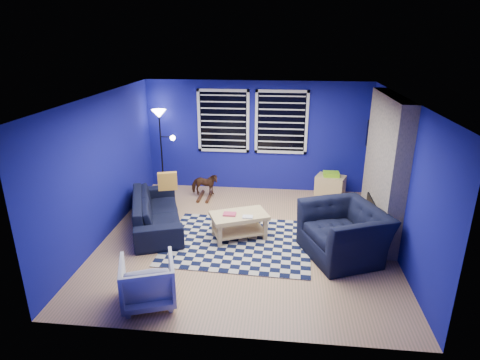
# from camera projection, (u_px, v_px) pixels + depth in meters

# --- Properties ---
(floor) EXTENTS (5.00, 5.00, 0.00)m
(floor) POSITION_uv_depth(u_px,v_px,m) (246.00, 238.00, 7.17)
(floor) COLOR tan
(floor) RESTS_ON ground
(ceiling) EXTENTS (5.00, 5.00, 0.00)m
(ceiling) POSITION_uv_depth(u_px,v_px,m) (247.00, 97.00, 6.31)
(ceiling) COLOR white
(ceiling) RESTS_ON wall_back
(wall_back) EXTENTS (5.00, 0.00, 5.00)m
(wall_back) POSITION_uv_depth(u_px,v_px,m) (256.00, 137.00, 9.08)
(wall_back) COLOR navy
(wall_back) RESTS_ON floor
(wall_left) EXTENTS (0.00, 5.00, 5.00)m
(wall_left) POSITION_uv_depth(u_px,v_px,m) (104.00, 167.00, 6.99)
(wall_left) COLOR navy
(wall_left) RESTS_ON floor
(wall_right) EXTENTS (0.00, 5.00, 5.00)m
(wall_right) POSITION_uv_depth(u_px,v_px,m) (400.00, 178.00, 6.49)
(wall_right) COLOR navy
(wall_right) RESTS_ON floor
(fireplace) EXTENTS (0.65, 2.00, 2.50)m
(fireplace) POSITION_uv_depth(u_px,v_px,m) (383.00, 171.00, 6.99)
(fireplace) COLOR gray
(fireplace) RESTS_ON floor
(window_left) EXTENTS (1.17, 0.06, 1.42)m
(window_left) POSITION_uv_depth(u_px,v_px,m) (223.00, 121.00, 9.00)
(window_left) COLOR black
(window_left) RESTS_ON wall_back
(window_right) EXTENTS (1.17, 0.06, 1.42)m
(window_right) POSITION_uv_depth(u_px,v_px,m) (281.00, 122.00, 8.87)
(window_right) COLOR black
(window_right) RESTS_ON wall_back
(tv) EXTENTS (0.07, 1.00, 0.58)m
(tv) POSITION_uv_depth(u_px,v_px,m) (372.00, 138.00, 8.31)
(tv) COLOR black
(tv) RESTS_ON wall_right
(rug) EXTENTS (2.59, 2.11, 0.02)m
(rug) POSITION_uv_depth(u_px,v_px,m) (238.00, 242.00, 7.02)
(rug) COLOR black
(rug) RESTS_ON floor
(sofa) EXTENTS (2.27, 1.48, 0.62)m
(sofa) POSITION_uv_depth(u_px,v_px,m) (156.00, 211.00, 7.52)
(sofa) COLOR black
(sofa) RESTS_ON floor
(armchair_big) EXTENTS (1.62, 1.53, 0.83)m
(armchair_big) POSITION_uv_depth(u_px,v_px,m) (344.00, 232.00, 6.48)
(armchair_big) COLOR black
(armchair_big) RESTS_ON floor
(armchair_bent) EXTENTS (0.89, 0.91, 0.65)m
(armchair_bent) POSITION_uv_depth(u_px,v_px,m) (148.00, 281.00, 5.36)
(armchair_bent) COLOR gray
(armchair_bent) RESTS_ON floor
(rocking_horse) EXTENTS (0.30, 0.61, 0.50)m
(rocking_horse) POSITION_uv_depth(u_px,v_px,m) (204.00, 184.00, 8.83)
(rocking_horse) COLOR #412815
(rocking_horse) RESTS_ON floor
(coffee_table) EXTENTS (1.12, 0.90, 0.49)m
(coffee_table) POSITION_uv_depth(u_px,v_px,m) (239.00, 221.00, 7.07)
(coffee_table) COLOR #DEC07D
(coffee_table) RESTS_ON rug
(cabinet) EXTENTS (0.71, 0.60, 0.60)m
(cabinet) POSITION_uv_depth(u_px,v_px,m) (330.00, 186.00, 8.88)
(cabinet) COLOR #DEC07D
(cabinet) RESTS_ON floor
(floor_lamp) EXTENTS (0.51, 0.31, 1.87)m
(floor_lamp) POSITION_uv_depth(u_px,v_px,m) (161.00, 125.00, 8.93)
(floor_lamp) COLOR black
(floor_lamp) RESTS_ON floor
(throw_pillow) EXTENTS (0.38, 0.21, 0.35)m
(throw_pillow) POSITION_uv_depth(u_px,v_px,m) (168.00, 181.00, 7.66)
(throw_pillow) COLOR gold
(throw_pillow) RESTS_ON sofa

